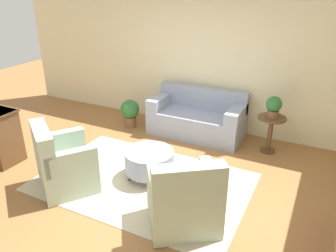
% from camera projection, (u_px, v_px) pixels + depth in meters
% --- Properties ---
extents(ground_plane, '(16.00, 16.00, 0.00)m').
position_uv_depth(ground_plane, '(143.00, 182.00, 5.00)').
color(ground_plane, '#996638').
extents(wall_back, '(8.84, 0.12, 2.80)m').
position_uv_depth(wall_back, '(205.00, 59.00, 6.46)').
color(wall_back, beige).
rests_on(wall_back, ground_plane).
extents(rug, '(3.14, 2.05, 0.01)m').
position_uv_depth(rug, '(143.00, 182.00, 4.99)').
color(rug, beige).
rests_on(rug, ground_plane).
extents(couch, '(1.81, 0.84, 0.89)m').
position_uv_depth(couch, '(197.00, 118.00, 6.44)').
color(couch, '#8E99B2').
rests_on(couch, ground_plane).
extents(armchair_left, '(1.10, 1.08, 0.99)m').
position_uv_depth(armchair_left, '(62.00, 165.00, 4.72)').
color(armchair_left, '#9EB29E').
rests_on(armchair_left, rug).
extents(armchair_right, '(1.10, 1.08, 0.99)m').
position_uv_depth(armchair_right, '(184.00, 201.00, 3.93)').
color(armchair_right, '#9EB29E').
rests_on(armchair_right, rug).
extents(ottoman_table, '(0.76, 0.76, 0.45)m').
position_uv_depth(ottoman_table, '(149.00, 161.00, 5.01)').
color(ottoman_table, '#8E99B2').
rests_on(ottoman_table, rug).
extents(side_table, '(0.49, 0.49, 0.66)m').
position_uv_depth(side_table, '(271.00, 129.00, 5.73)').
color(side_table, brown).
rests_on(side_table, ground_plane).
extents(potted_plant_on_side_table, '(0.27, 0.27, 0.37)m').
position_uv_depth(potted_plant_on_side_table, '(274.00, 106.00, 5.56)').
color(potted_plant_on_side_table, brown).
rests_on(potted_plant_on_side_table, side_table).
extents(potted_plant_floor, '(0.39, 0.39, 0.58)m').
position_uv_depth(potted_plant_floor, '(130.00, 112.00, 6.80)').
color(potted_plant_floor, brown).
rests_on(potted_plant_floor, ground_plane).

